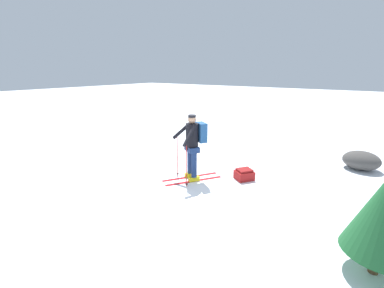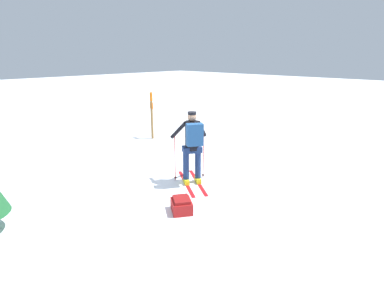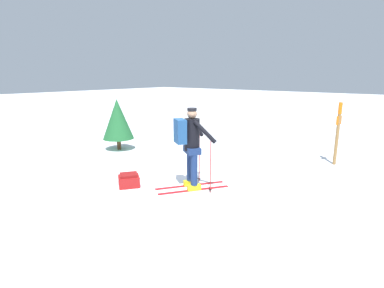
% 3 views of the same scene
% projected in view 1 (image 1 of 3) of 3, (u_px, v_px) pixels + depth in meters
% --- Properties ---
extents(ground_plane, '(80.00, 80.00, 0.00)m').
position_uv_depth(ground_plane, '(191.00, 193.00, 6.37)').
color(ground_plane, white).
extents(skier, '(1.23, 1.59, 1.82)m').
position_uv_depth(skier, '(193.00, 142.00, 6.92)').
color(skier, red).
rests_on(skier, ground_plane).
extents(dropped_backpack, '(0.59, 0.61, 0.30)m').
position_uv_depth(dropped_backpack, '(244.00, 174.00, 7.15)').
color(dropped_backpack, maroon).
rests_on(dropped_backpack, ground_plane).
extents(rock_boulder, '(1.03, 0.88, 0.57)m').
position_uv_depth(rock_boulder, '(361.00, 160.00, 7.85)').
color(rock_boulder, '#474442').
rests_on(rock_boulder, ground_plane).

